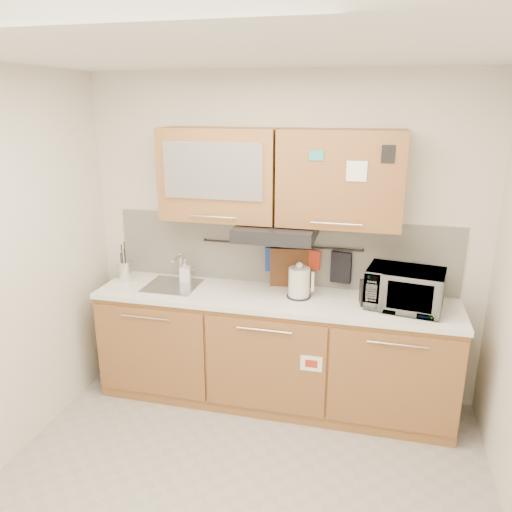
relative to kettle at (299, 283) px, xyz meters
The scene contains 19 objects.
floor 1.61m from the kettle, 99.07° to the right, with size 3.20×3.20×0.00m, color #9E9993.
ceiling 1.99m from the kettle, 99.07° to the right, with size 3.20×3.20×0.00m, color white.
wall_back 0.43m from the kettle, 124.50° to the left, with size 3.20×3.20×0.00m, color silver.
base_cabinet 0.66m from the kettle, behind, with size 2.80×0.64×0.88m.
countertop 0.24m from the kettle, behind, with size 2.82×0.62×0.04m, color white.
backsplash 0.37m from the kettle, 125.67° to the left, with size 2.80×0.02×0.56m, color silver.
upper_cabinets 0.83m from the kettle, 152.05° to the left, with size 1.82×0.37×0.70m.
range_hood 0.43m from the kettle, behind, with size 0.60×0.46×0.10m, color black.
sink 1.05m from the kettle, behind, with size 0.42×0.40×0.26m.
utensil_rail 0.38m from the kettle, 129.87° to the left, with size 0.02×0.02×1.30m, color black.
utensil_crock 1.50m from the kettle, behind, with size 0.17×0.17×0.33m.
kettle is the anchor object (origin of this frame).
toaster 0.58m from the kettle, ahead, with size 0.25×0.17×0.17m.
microwave 0.77m from the kettle, ahead, with size 0.53×0.36×0.30m, color #999999.
soap_bottle 0.99m from the kettle, behind, with size 0.09×0.09×0.19m, color #999999.
cutting_board 0.24m from the kettle, 115.66° to the left, with size 0.34×0.02×0.42m, color brown.
oven_mitt 0.35m from the kettle, 139.47° to the left, with size 0.12×0.03×0.20m, color navy.
dark_pouch 0.38m from the kettle, 36.40° to the left, with size 0.16×0.05×0.25m, color black.
pot_holder 0.26m from the kettle, 71.63° to the left, with size 0.13×0.02×0.16m, color red.
Camera 1 is at (0.73, -2.35, 2.36)m, focal length 35.00 mm.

